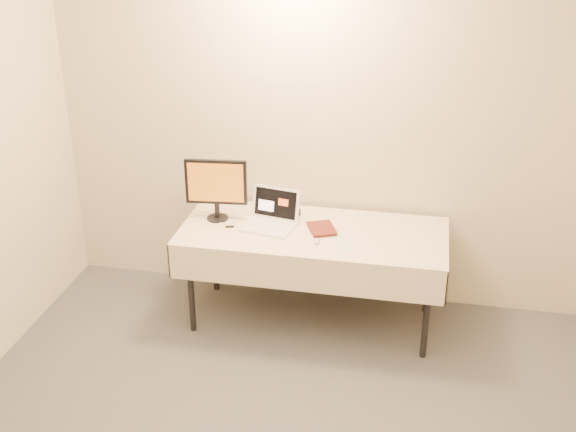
% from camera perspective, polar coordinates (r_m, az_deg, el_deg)
% --- Properties ---
extents(back_wall, '(4.00, 0.10, 2.70)m').
position_cam_1_polar(back_wall, '(5.23, 2.94, 7.05)').
color(back_wall, beige).
rests_on(back_wall, ground).
extents(table, '(1.86, 0.81, 0.74)m').
position_cam_1_polar(table, '(5.07, 2.00, -1.79)').
color(table, black).
rests_on(table, ground).
extents(laptop, '(0.41, 0.37, 0.25)m').
position_cam_1_polar(laptop, '(5.10, -1.34, -0.09)').
color(laptop, white).
rests_on(laptop, table).
extents(monitor, '(0.44, 0.17, 0.45)m').
position_cam_1_polar(monitor, '(5.13, -5.70, 2.45)').
color(monitor, black).
rests_on(monitor, table).
extents(book, '(0.17, 0.09, 0.23)m').
position_cam_1_polar(book, '(4.98, 1.75, -0.02)').
color(book, maroon).
rests_on(book, table).
extents(alarm_clock, '(0.12, 0.06, 0.05)m').
position_cam_1_polar(alarm_clock, '(5.26, 0.35, 0.31)').
color(alarm_clock, black).
rests_on(alarm_clock, table).
extents(clicker, '(0.06, 0.09, 0.02)m').
position_cam_1_polar(clicker, '(4.88, 2.27, -1.98)').
color(clicker, silver).
rests_on(clicker, table).
extents(paper_form, '(0.17, 0.30, 0.00)m').
position_cam_1_polar(paper_form, '(4.91, 4.42, -1.96)').
color(paper_form, '#B6D6AA').
rests_on(paper_form, table).
extents(usb_dongle, '(0.06, 0.03, 0.01)m').
position_cam_1_polar(usb_dongle, '(5.10, -4.63, -0.85)').
color(usb_dongle, black).
rests_on(usb_dongle, table).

